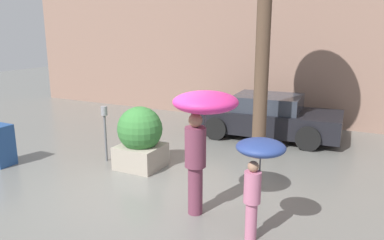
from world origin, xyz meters
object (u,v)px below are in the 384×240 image
(parking_meter, at_px, (105,122))
(person_child, at_px, (258,163))
(planter_box, at_px, (140,137))
(person_adult, at_px, (203,119))
(parked_car_near, at_px, (267,117))
(newspaper_box, at_px, (0,145))

(parking_meter, bearing_deg, person_child, -21.90)
(planter_box, relative_size, person_adult, 0.67)
(planter_box, bearing_deg, parked_car_near, 63.84)
(person_child, distance_m, newspaper_box, 5.93)
(person_child, xyz_separation_m, parking_meter, (-4.00, 1.61, -0.23))
(person_child, bearing_deg, parking_meter, 108.72)
(person_adult, relative_size, parked_car_near, 0.51)
(person_adult, distance_m, parking_meter, 3.34)
(person_child, relative_size, newspaper_box, 1.63)
(parked_car_near, distance_m, parking_meter, 4.49)
(parked_car_near, bearing_deg, person_child, -169.43)
(person_adult, distance_m, person_child, 1.13)
(planter_box, bearing_deg, person_adult, -32.01)
(person_adult, relative_size, newspaper_box, 2.22)
(parked_car_near, height_order, newspaper_box, parked_car_near)
(person_child, distance_m, parked_car_near, 5.38)
(newspaper_box, bearing_deg, parking_meter, 33.88)
(person_adult, bearing_deg, person_child, -37.17)
(planter_box, xyz_separation_m, parked_car_near, (1.75, 3.57, -0.12))
(person_child, height_order, parking_meter, person_child)
(planter_box, distance_m, newspaper_box, 3.10)
(planter_box, xyz_separation_m, person_child, (3.07, -1.62, 0.47))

